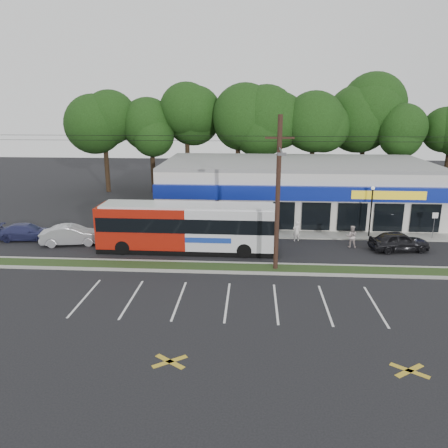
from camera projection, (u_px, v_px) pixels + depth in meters
name	position (u px, v px, depth m)	size (l,w,h in m)	color
ground	(229.00, 274.00, 28.11)	(120.00, 120.00, 0.00)	black
grass_strip	(230.00, 268.00, 29.06)	(40.00, 1.60, 0.12)	#1F3315
curb_south	(229.00, 272.00, 28.24)	(40.00, 0.25, 0.14)	#9E9E93
curb_north	(231.00, 263.00, 29.87)	(40.00, 0.25, 0.14)	#9E9E93
sidewalk	(295.00, 234.00, 36.43)	(32.00, 2.20, 0.10)	#9E9E93
strip_mall	(295.00, 188.00, 42.35)	(25.00, 12.55, 5.30)	silver
utility_pole	(275.00, 190.00, 27.37)	(50.00, 2.77, 10.00)	black
lamp_post	(371.00, 206.00, 35.16)	(0.30, 0.30, 4.25)	black
sign_post	(434.00, 221.00, 34.92)	(0.45, 0.10, 2.23)	#59595E
tree_line	(276.00, 123.00, 50.59)	(46.76, 6.76, 11.83)	black
metrobus	(188.00, 226.00, 32.15)	(13.24, 2.91, 3.55)	#A4190C
car_dark	(399.00, 241.00, 32.42)	(1.74, 4.32, 1.47)	black
car_silver	(72.00, 235.00, 33.86)	(1.62, 4.64, 1.53)	#9B9CA2
car_blue	(27.00, 232.00, 35.07)	(1.84, 4.52, 1.31)	navy
pedestrian_a	(297.00, 231.00, 34.69)	(0.59, 0.39, 1.62)	white
pedestrian_b	(352.00, 236.00, 33.21)	(0.82, 0.64, 1.69)	#C2B1AE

